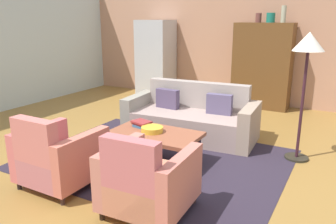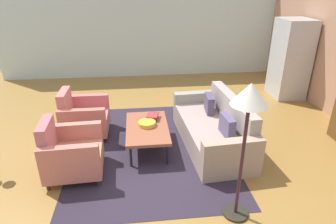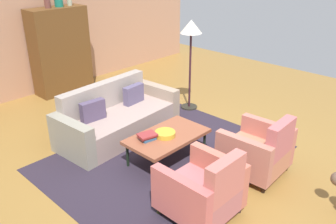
{
  "view_description": "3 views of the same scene",
  "coord_description": "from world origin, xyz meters",
  "px_view_note": "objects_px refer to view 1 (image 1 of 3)",
  "views": [
    {
      "loc": [
        2.01,
        -3.67,
        1.88
      ],
      "look_at": [
        -0.23,
        0.36,
        0.6
      ],
      "focal_mm": 36.09,
      "sensor_mm": 36.0,
      "label": 1
    },
    {
      "loc": [
        4.1,
        -0.14,
        2.67
      ],
      "look_at": [
        -0.43,
        0.37,
        0.56
      ],
      "focal_mm": 31.0,
      "sensor_mm": 36.0,
      "label": 2
    },
    {
      "loc": [
        -3.51,
        -3.17,
        2.86
      ],
      "look_at": [
        -0.12,
        0.08,
        0.71
      ],
      "focal_mm": 37.99,
      "sensor_mm": 36.0,
      "label": 3
    }
  ],
  "objects_px": {
    "vase_tall": "(258,18)",
    "floor_lamp": "(308,54)",
    "armchair_left": "(57,159)",
    "coffee_table": "(155,135)",
    "book_stack": "(142,124)",
    "vase_round": "(271,18)",
    "armchair_right": "(146,183)",
    "refrigerator": "(156,59)",
    "couch": "(192,119)",
    "vase_small": "(284,14)",
    "cabinet": "(262,66)",
    "fruit_bowl": "(152,129)"
  },
  "relations": [
    {
      "from": "vase_tall",
      "to": "floor_lamp",
      "type": "distance_m",
      "value": 2.97
    },
    {
      "from": "vase_tall",
      "to": "armchair_left",
      "type": "bearing_deg",
      "value": -101.14
    },
    {
      "from": "coffee_table",
      "to": "book_stack",
      "type": "distance_m",
      "value": 0.32
    },
    {
      "from": "vase_tall",
      "to": "coffee_table",
      "type": "bearing_deg",
      "value": -95.41
    },
    {
      "from": "vase_round",
      "to": "armchair_right",
      "type": "bearing_deg",
      "value": -89.89
    },
    {
      "from": "book_stack",
      "to": "refrigerator",
      "type": "relative_size",
      "value": 0.16
    },
    {
      "from": "armchair_left",
      "to": "floor_lamp",
      "type": "distance_m",
      "value": 3.34
    },
    {
      "from": "couch",
      "to": "armchair_right",
      "type": "bearing_deg",
      "value": 100.43
    },
    {
      "from": "vase_small",
      "to": "armchair_right",
      "type": "bearing_deg",
      "value": -92.87
    },
    {
      "from": "vase_small",
      "to": "floor_lamp",
      "type": "height_order",
      "value": "vase_small"
    },
    {
      "from": "armchair_left",
      "to": "armchair_right",
      "type": "distance_m",
      "value": 1.2
    },
    {
      "from": "cabinet",
      "to": "vase_round",
      "type": "relative_size",
      "value": 9.2
    },
    {
      "from": "fruit_bowl",
      "to": "vase_small",
      "type": "xyz_separation_m",
      "value": [
        0.89,
        3.63,
        1.52
      ]
    },
    {
      "from": "armchair_left",
      "to": "vase_small",
      "type": "xyz_separation_m",
      "value": [
        1.44,
        4.8,
        1.62
      ]
    },
    {
      "from": "coffee_table",
      "to": "vase_small",
      "type": "distance_m",
      "value": 4.05
    },
    {
      "from": "coffee_table",
      "to": "fruit_bowl",
      "type": "xyz_separation_m",
      "value": [
        -0.04,
        0.0,
        0.07
      ]
    },
    {
      "from": "coffee_table",
      "to": "fruit_bowl",
      "type": "relative_size",
      "value": 4.05
    },
    {
      "from": "armchair_right",
      "to": "cabinet",
      "type": "relative_size",
      "value": 0.49
    },
    {
      "from": "armchair_left",
      "to": "vase_tall",
      "type": "distance_m",
      "value": 5.13
    },
    {
      "from": "couch",
      "to": "armchair_right",
      "type": "relative_size",
      "value": 2.45
    },
    {
      "from": "armchair_right",
      "to": "refrigerator",
      "type": "relative_size",
      "value": 0.48
    },
    {
      "from": "couch",
      "to": "book_stack",
      "type": "distance_m",
      "value": 1.12
    },
    {
      "from": "fruit_bowl",
      "to": "book_stack",
      "type": "height_order",
      "value": "book_stack"
    },
    {
      "from": "refrigerator",
      "to": "vase_tall",
      "type": "bearing_deg",
      "value": 2.34
    },
    {
      "from": "coffee_table",
      "to": "vase_tall",
      "type": "height_order",
      "value": "vase_tall"
    },
    {
      "from": "armchair_right",
      "to": "fruit_bowl",
      "type": "bearing_deg",
      "value": 116.4
    },
    {
      "from": "armchair_left",
      "to": "fruit_bowl",
      "type": "bearing_deg",
      "value": 64.76
    },
    {
      "from": "couch",
      "to": "refrigerator",
      "type": "xyz_separation_m",
      "value": [
        -2.1,
        2.34,
        0.64
      ]
    },
    {
      "from": "armchair_left",
      "to": "couch",
      "type": "bearing_deg",
      "value": 76.12
    },
    {
      "from": "floor_lamp",
      "to": "fruit_bowl",
      "type": "bearing_deg",
      "value": -149.62
    },
    {
      "from": "couch",
      "to": "coffee_table",
      "type": "relative_size",
      "value": 1.8
    },
    {
      "from": "coffee_table",
      "to": "refrigerator",
      "type": "height_order",
      "value": "refrigerator"
    },
    {
      "from": "vase_round",
      "to": "floor_lamp",
      "type": "xyz_separation_m",
      "value": [
        1.09,
        -2.62,
        -0.45
      ]
    },
    {
      "from": "cabinet",
      "to": "book_stack",
      "type": "bearing_deg",
      "value": -102.52
    },
    {
      "from": "cabinet",
      "to": "floor_lamp",
      "type": "relative_size",
      "value": 1.05
    },
    {
      "from": "fruit_bowl",
      "to": "vase_tall",
      "type": "relative_size",
      "value": 1.55
    },
    {
      "from": "coffee_table",
      "to": "fruit_bowl",
      "type": "bearing_deg",
      "value": 180.0
    },
    {
      "from": "vase_small",
      "to": "refrigerator",
      "type": "bearing_deg",
      "value": -178.06
    },
    {
      "from": "couch",
      "to": "coffee_table",
      "type": "xyz_separation_m",
      "value": [
        0.01,
        -1.19,
        0.09
      ]
    },
    {
      "from": "couch",
      "to": "armchair_right",
      "type": "height_order",
      "value": "armchair_right"
    },
    {
      "from": "fruit_bowl",
      "to": "vase_round",
      "type": "relative_size",
      "value": 1.52
    },
    {
      "from": "floor_lamp",
      "to": "cabinet",
      "type": "bearing_deg",
      "value": 114.38
    },
    {
      "from": "coffee_table",
      "to": "armchair_left",
      "type": "distance_m",
      "value": 1.31
    },
    {
      "from": "cabinet",
      "to": "vase_round",
      "type": "bearing_deg",
      "value": -2.71
    },
    {
      "from": "coffee_table",
      "to": "armchair_left",
      "type": "bearing_deg",
      "value": -117.24
    },
    {
      "from": "fruit_bowl",
      "to": "vase_tall",
      "type": "distance_m",
      "value": 3.93
    },
    {
      "from": "coffee_table",
      "to": "cabinet",
      "type": "relative_size",
      "value": 0.67
    },
    {
      "from": "vase_round",
      "to": "vase_small",
      "type": "relative_size",
      "value": 0.59
    },
    {
      "from": "couch",
      "to": "refrigerator",
      "type": "distance_m",
      "value": 3.21
    },
    {
      "from": "couch",
      "to": "vase_tall",
      "type": "bearing_deg",
      "value": -102.24
    }
  ]
}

